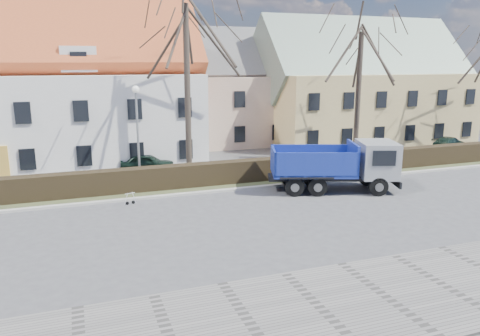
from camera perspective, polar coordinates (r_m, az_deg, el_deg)
name	(u,v)px	position (r m, az deg, el deg)	size (l,w,h in m)	color
ground	(273,214)	(22.30, 4.09, -5.66)	(120.00, 120.00, 0.00)	#494A4C
sidewalk_near	(385,297)	(15.51, 17.23, -14.77)	(80.00, 5.00, 0.08)	gray
curb_far	(241,189)	(26.37, 0.07, -2.54)	(80.00, 0.30, 0.12)	#AFACA3
grass_strip	(232,182)	(27.83, -1.04, -1.73)	(80.00, 3.00, 0.10)	#3D4527
hedge	(233,173)	(27.50, -0.91, -0.62)	(60.00, 0.90, 1.30)	black
building_white	(2,96)	(35.67, -27.00, 7.78)	(26.80, 10.80, 9.50)	silver
building_pink	(224,97)	(41.40, -1.94, 8.65)	(10.80, 8.80, 8.00)	#CDA991
building_yellow	(361,93)	(43.95, 14.57, 8.82)	(18.80, 10.80, 8.50)	tan
tree_1	(187,74)	(28.60, -6.48, 11.31)	(9.20, 9.20, 12.65)	#342B24
tree_2	(359,85)	(33.49, 14.27, 9.82)	(8.00, 8.00, 11.00)	#342B24
dump_truck	(329,166)	(26.35, 10.85, 0.29)	(7.17, 2.66, 2.87)	navy
streetlight	(138,137)	(26.85, -12.34, 3.70)	(0.46, 0.46, 5.85)	gray
cart_frame	(126,199)	(24.23, -13.73, -3.65)	(0.74, 0.42, 0.67)	silver
parked_car_a	(147,163)	(31.15, -11.22, 0.63)	(1.39, 3.46, 1.18)	black
parked_car_b	(449,143)	(41.59, 24.10, 2.76)	(1.56, 3.83, 1.11)	black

